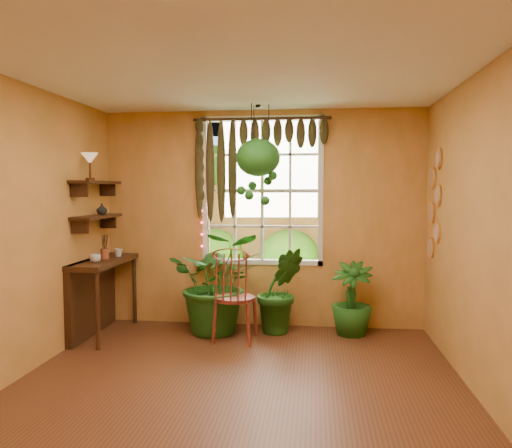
{
  "coord_description": "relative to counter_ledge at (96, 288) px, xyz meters",
  "views": [
    {
      "loc": [
        0.66,
        -3.96,
        1.72
      ],
      "look_at": [
        0.05,
        1.15,
        1.36
      ],
      "focal_mm": 35.0,
      "sensor_mm": 36.0,
      "label": 1
    }
  ],
  "objects": [
    {
      "name": "backyard",
      "position": [
        2.15,
        5.27,
        0.73
      ],
      "size": [
        14.0,
        10.0,
        12.0
      ],
      "color": "#275C1A",
      "rests_on": "ground"
    },
    {
      "name": "valance_vine",
      "position": [
        1.82,
        0.56,
        1.73
      ],
      "size": [
        1.7,
        0.12,
        1.1
      ],
      "color": "#3C2310",
      "rests_on": "window"
    },
    {
      "name": "shelf_upper",
      "position": [
        0.03,
        0.0,
        1.25
      ],
      "size": [
        0.25,
        0.9,
        0.04
      ],
      "primitive_type": "cube",
      "color": "#3C2310",
      "rests_on": "wall_left"
    },
    {
      "name": "wall_left",
      "position": [
        -0.09,
        -1.6,
        0.8
      ],
      "size": [
        0.0,
        4.5,
        4.5
      ],
      "primitive_type": "plane",
      "rotation": [
        1.57,
        0.0,
        1.57
      ],
      "color": "#DF944C",
      "rests_on": "floor"
    },
    {
      "name": "wall_right",
      "position": [
        3.91,
        -1.6,
        0.8
      ],
      "size": [
        0.0,
        4.5,
        4.5
      ],
      "primitive_type": "plane",
      "rotation": [
        1.57,
        0.0,
        -1.57
      ],
      "color": "#DF944C",
      "rests_on": "floor"
    },
    {
      "name": "brush_jar",
      "position": [
        0.11,
        0.03,
        0.49
      ],
      "size": [
        0.1,
        0.1,
        0.36
      ],
      "color": "#984A2C",
      "rests_on": "counter_ledge"
    },
    {
      "name": "cup_a",
      "position": [
        0.13,
        -0.27,
        0.4
      ],
      "size": [
        0.14,
        0.14,
        0.1
      ],
      "primitive_type": "imported",
      "rotation": [
        0.0,
        0.0,
        -0.15
      ],
      "color": "silver",
      "rests_on": "counter_ledge"
    },
    {
      "name": "shelf_vase",
      "position": [
        0.04,
        0.13,
        0.93
      ],
      "size": [
        0.13,
        0.13,
        0.13
      ],
      "primitive_type": "imported",
      "rotation": [
        0.0,
        0.0,
        -0.05
      ],
      "color": "#B2AD99",
      "rests_on": "shelf_lower"
    },
    {
      "name": "wall_plates",
      "position": [
        3.89,
        0.19,
        1.0
      ],
      "size": [
        0.04,
        0.32,
        1.1
      ],
      "primitive_type": null,
      "color": "beige",
      "rests_on": "wall_right"
    },
    {
      "name": "counter_ledge",
      "position": [
        0.0,
        0.0,
        0.0
      ],
      "size": [
        0.4,
        1.2,
        0.9
      ],
      "color": "#3C2310",
      "rests_on": "floor"
    },
    {
      "name": "windsor_chair",
      "position": [
        1.67,
        -0.07,
        -0.19
      ],
      "size": [
        0.5,
        0.52,
        1.23
      ],
      "rotation": [
        0.0,
        0.0,
        -0.08
      ],
      "color": "maroon",
      "rests_on": "floor"
    },
    {
      "name": "potted_plant_left",
      "position": [
        1.42,
        0.24,
        0.06
      ],
      "size": [
        1.25,
        1.14,
        1.23
      ],
      "primitive_type": "imported",
      "rotation": [
        0.0,
        0.0,
        0.18
      ],
      "color": "#194512",
      "rests_on": "floor"
    },
    {
      "name": "hanging_basket",
      "position": [
        1.9,
        0.26,
        1.47
      ],
      "size": [
        0.52,
        0.52,
        1.19
      ],
      "color": "black",
      "rests_on": "ceiling"
    },
    {
      "name": "shelf_lower",
      "position": [
        0.03,
        0.0,
        0.85
      ],
      "size": [
        0.25,
        0.9,
        0.04
      ],
      "primitive_type": "cube",
      "color": "#3C2310",
      "rests_on": "wall_left"
    },
    {
      "name": "tiffany_lamp",
      "position": [
        0.05,
        -0.18,
        1.49
      ],
      "size": [
        0.19,
        0.19,
        0.31
      ],
      "color": "#522D17",
      "rests_on": "shelf_upper"
    },
    {
      "name": "window",
      "position": [
        1.91,
        0.68,
        1.15
      ],
      "size": [
        1.52,
        0.1,
        1.86
      ],
      "color": "white",
      "rests_on": "wall_back"
    },
    {
      "name": "cup_b",
      "position": [
        0.19,
        0.24,
        0.4
      ],
      "size": [
        0.14,
        0.14,
        0.1
      ],
      "primitive_type": "imported",
      "rotation": [
        0.0,
        0.0,
        -0.39
      ],
      "color": "beige",
      "rests_on": "counter_ledge"
    },
    {
      "name": "wall_back",
      "position": [
        1.91,
        0.65,
        0.8
      ],
      "size": [
        4.0,
        0.0,
        4.0
      ],
      "primitive_type": "plane",
      "rotation": [
        1.57,
        0.0,
        0.0
      ],
      "color": "#DF944C",
      "rests_on": "floor"
    },
    {
      "name": "potted_plant_mid",
      "position": [
        2.16,
        0.33,
        -0.04
      ],
      "size": [
        0.68,
        0.61,
        1.03
      ],
      "primitive_type": "imported",
      "rotation": [
        0.0,
        0.0,
        0.31
      ],
      "color": "#194512",
      "rests_on": "floor"
    },
    {
      "name": "ceiling",
      "position": [
        1.91,
        -1.6,
        2.15
      ],
      "size": [
        4.5,
        4.5,
        0.0
      ],
      "primitive_type": "plane",
      "rotation": [
        3.14,
        0.0,
        0.0
      ],
      "color": "white",
      "rests_on": "wall_back"
    },
    {
      "name": "floor",
      "position": [
        1.91,
        -1.6,
        -0.55
      ],
      "size": [
        4.5,
        4.5,
        0.0
      ],
      "primitive_type": "plane",
      "color": "brown",
      "rests_on": "ground"
    },
    {
      "name": "string_lights",
      "position": [
        1.15,
        0.59,
        1.2
      ],
      "size": [
        0.03,
        0.03,
        1.54
      ],
      "primitive_type": null,
      "color": "#FF2633",
      "rests_on": "window"
    },
    {
      "name": "potted_plant_right",
      "position": [
        3.01,
        0.34,
        -0.12
      ],
      "size": [
        0.57,
        0.57,
        0.86
      ],
      "primitive_type": "imported",
      "rotation": [
        0.0,
        0.0,
        -0.2
      ],
      "color": "#194512",
      "rests_on": "floor"
    }
  ]
}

